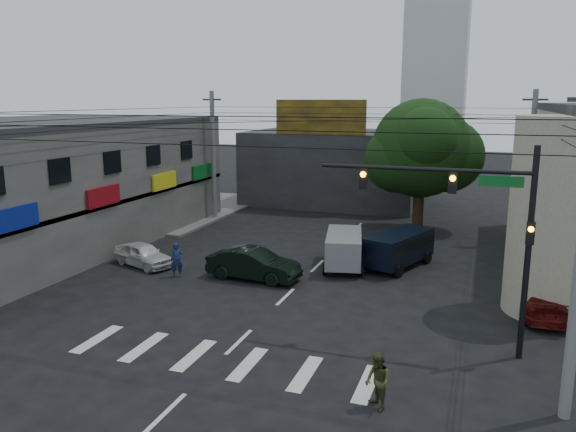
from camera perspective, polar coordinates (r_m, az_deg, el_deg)
The scene contains 18 objects.
ground at distance 23.42m, azimuth -1.94°, elevation -9.80°, with size 160.00×160.00×0.00m, color black.
sidewalk_far_left at distance 47.03m, azimuth -14.52°, elevation 0.92°, with size 16.00×16.00×0.15m, color #514F4C.
building_left at distance 37.29m, azimuth -25.05°, elevation 2.78°, with size 14.00×24.00×7.00m, color #454240.
corner_column at distance 24.90m, azimuth 26.02°, elevation -0.11°, with size 4.00×4.00×8.00m, color gray.
building_far at distance 48.13m, azimuth 4.87°, elevation 5.02°, with size 14.00×10.00×6.00m, color #232326.
billboard at distance 43.09m, azimuth 3.30°, elevation 10.00°, with size 7.00×0.30×2.60m, color olive.
tower_distant at distance 91.62m, azimuth 15.09°, elevation 19.77°, with size 9.00×9.00×44.00m, color silver.
street_tree at distance 37.62m, azimuth 13.36°, elevation 6.66°, with size 6.40×6.40×8.70m.
traffic_gantry at distance 19.64m, azimuth 18.60°, elevation 0.06°, with size 7.10×0.35×7.20m.
utility_pole_far_left at distance 40.90m, azimuth -7.60°, elevation 6.03°, with size 0.32×0.32×9.20m, color #59595B.
utility_pole_far_right at distance 36.59m, azimuth 23.31°, elevation 4.51°, with size 0.32×0.32×9.20m, color #59595B.
dark_sedan at distance 27.41m, azimuth -3.51°, elevation -4.91°, with size 4.68×1.91×1.51m, color black.
white_compact at distance 30.49m, azimuth -14.51°, elevation -3.81°, with size 3.94×2.62×1.25m, color silver.
maroon_sedan at distance 25.14m, azimuth 24.33°, elevation -7.81°, with size 2.06×4.47×1.26m, color #4F0E0B.
silver_minivan at distance 29.34m, azimuth 5.69°, elevation -3.51°, with size 2.63×4.50×1.82m, color gray, non-canonical shape.
navy_van at distance 29.82m, azimuth 11.20°, elevation -3.42°, with size 3.23×4.91×1.84m, color black, non-canonical shape.
traffic_officer at distance 28.17m, azimuth -11.23°, elevation -4.43°, with size 0.75×0.69×1.73m, color #142447.
pedestrian_olive at distance 16.62m, azimuth 9.08°, elevation -16.27°, with size 0.99×1.03×1.67m, color #353F1D.
Camera 1 is at (7.96, -20.28, 8.60)m, focal length 35.00 mm.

